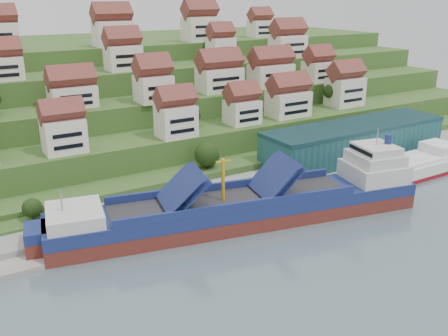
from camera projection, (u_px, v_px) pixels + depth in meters
ground at (238, 223)px, 111.42m from camera, size 300.00×300.00×0.00m
quay at (271, 181)px, 132.93m from camera, size 180.00×14.00×2.20m
hillside at (93, 97)px, 191.34m from camera, size 260.00×128.00×31.00m
hillside_village at (136, 77)px, 152.88m from camera, size 158.73×62.73×29.13m
hillside_trees at (118, 119)px, 135.86m from camera, size 140.94×62.94×30.68m
warehouse at (355, 140)px, 148.18m from camera, size 60.00×15.00×10.00m
flagpole at (277, 168)px, 126.05m from camera, size 1.28×0.16×8.00m
cargo_ship at (251, 207)px, 111.31m from camera, size 84.44×29.34×18.60m
second_ship at (422, 164)px, 141.87m from camera, size 29.14×10.95×8.43m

